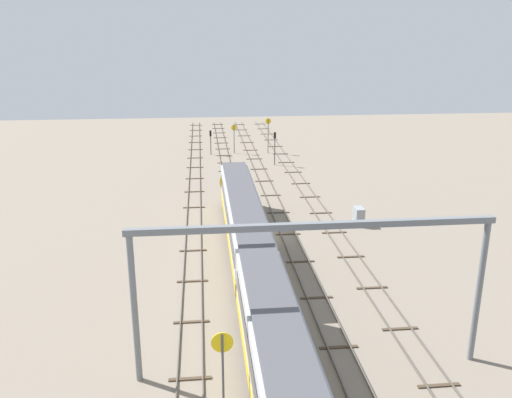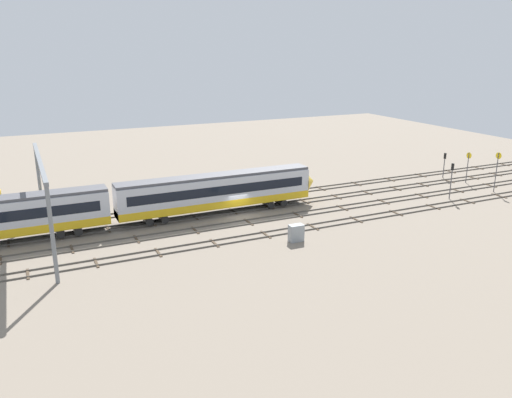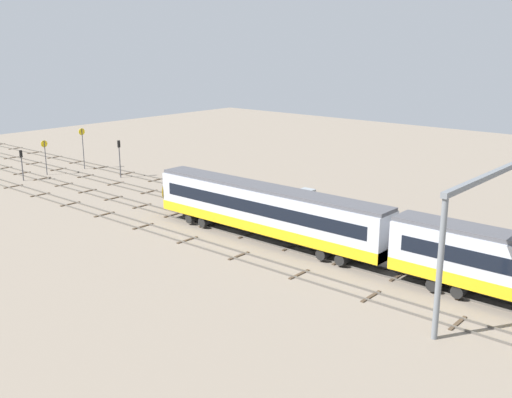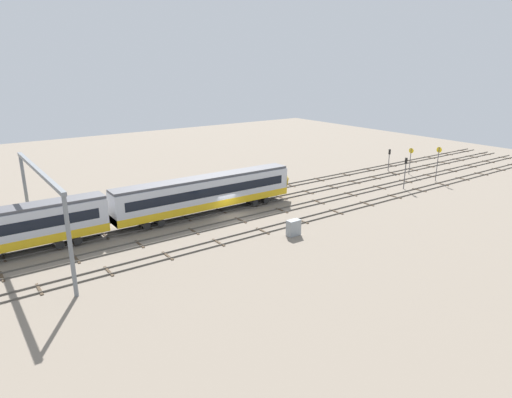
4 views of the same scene
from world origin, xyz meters
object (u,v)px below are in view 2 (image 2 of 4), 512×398
at_px(speed_sign_far_trackside, 2,205).
at_px(signal_light_trackside_departure, 452,176).
at_px(signal_light_trackside_approach, 445,161).
at_px(relay_cabinet, 296,233).
at_px(speed_sign_near_foreground, 468,163).
at_px(speed_sign_mid_trackside, 497,167).
at_px(overhead_gantry, 42,181).

relative_size(speed_sign_far_trackside, signal_light_trackside_departure, 1.06).
height_order(signal_light_trackside_approach, relay_cabinet, signal_light_trackside_approach).
height_order(speed_sign_near_foreground, signal_light_trackside_departure, signal_light_trackside_departure).
distance_m(speed_sign_near_foreground, speed_sign_mid_trackside, 5.51).
distance_m(overhead_gantry, signal_light_trackside_departure, 50.19).
xyz_separation_m(overhead_gantry, speed_sign_mid_trackside, (58.09, -4.86, -3.19)).
distance_m(speed_sign_mid_trackside, relay_cabinet, 35.07).
height_order(overhead_gantry, relay_cabinet, overhead_gantry).
bearing_deg(speed_sign_near_foreground, relay_cabinet, -163.59).
bearing_deg(speed_sign_far_trackside, speed_sign_near_foreground, -4.17).
height_order(speed_sign_mid_trackside, signal_light_trackside_approach, speed_sign_mid_trackside).
bearing_deg(overhead_gantry, speed_sign_far_trackside, 127.93).
xyz_separation_m(speed_sign_near_foreground, signal_light_trackside_departure, (-8.71, -5.39, 0.15)).
distance_m(speed_sign_near_foreground, speed_sign_far_trackside, 62.72).
bearing_deg(signal_light_trackside_approach, overhead_gantry, -175.66).
xyz_separation_m(overhead_gantry, speed_sign_near_foreground, (58.54, 0.60, -3.82)).
relative_size(speed_sign_near_foreground, speed_sign_far_trackside, 0.90).
bearing_deg(speed_sign_far_trackside, relay_cabinet, -28.45).
height_order(speed_sign_near_foreground, speed_sign_mid_trackside, speed_sign_mid_trackside).
bearing_deg(speed_sign_near_foreground, signal_light_trackside_departure, -148.25).
relative_size(speed_sign_mid_trackside, signal_light_trackside_approach, 1.44).
bearing_deg(signal_light_trackside_departure, signal_light_trackside_approach, 49.33).
xyz_separation_m(overhead_gantry, speed_sign_far_trackside, (-4.02, 5.16, -3.38)).
relative_size(speed_sign_far_trackside, signal_light_trackside_approach, 1.31).
distance_m(overhead_gantry, relay_cabinet, 26.09).
distance_m(signal_light_trackside_approach, signal_light_trackside_departure, 12.11).
bearing_deg(relay_cabinet, overhead_gantry, 157.47).
xyz_separation_m(speed_sign_near_foreground, speed_sign_mid_trackside, (-0.45, -5.46, 0.62)).
relative_size(overhead_gantry, speed_sign_mid_trackside, 3.55).
xyz_separation_m(speed_sign_near_foreground, relay_cabinet, (-35.07, -10.33, -2.10)).
height_order(overhead_gantry, speed_sign_near_foreground, overhead_gantry).
bearing_deg(overhead_gantry, speed_sign_mid_trackside, -4.78).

